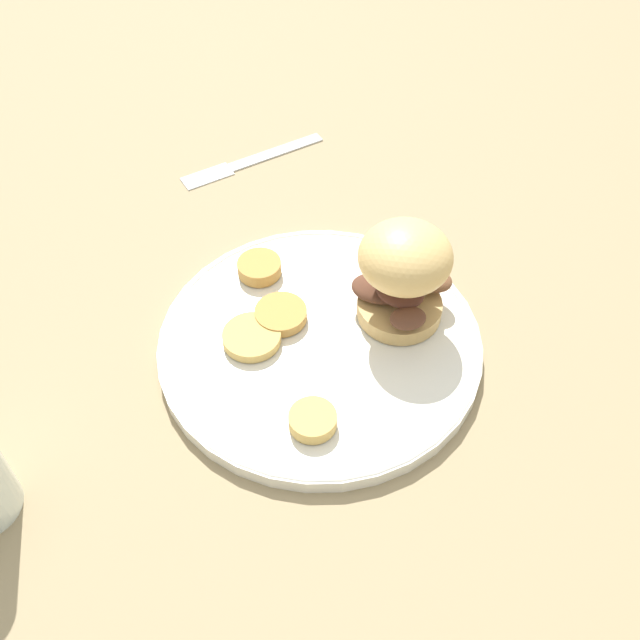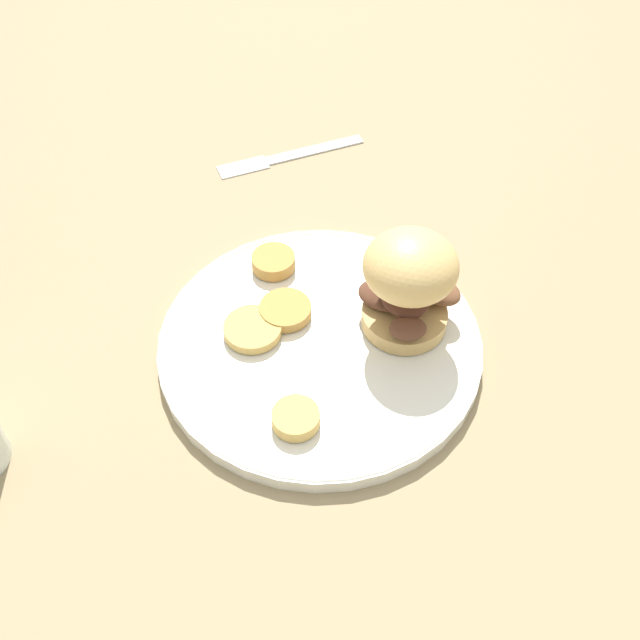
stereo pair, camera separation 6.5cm
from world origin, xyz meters
name	(u,v)px [view 1 (the left image)]	position (x,y,z in m)	size (l,w,h in m)	color
ground_plane	(320,349)	(0.00, 0.00, 0.00)	(4.00, 4.00, 0.00)	#937F5B
dinner_plate	(320,343)	(0.00, 0.00, 0.01)	(0.29, 0.29, 0.02)	white
sandwich	(403,272)	(-0.05, -0.06, 0.07)	(0.09, 0.09, 0.10)	tan
potato_round_0	(252,337)	(0.05, 0.03, 0.02)	(0.05, 0.05, 0.01)	tan
potato_round_1	(259,267)	(0.09, -0.05, 0.02)	(0.04, 0.04, 0.01)	#BC8942
potato_round_2	(281,314)	(0.04, -0.01, 0.02)	(0.05, 0.05, 0.01)	#BC8942
potato_round_3	(313,420)	(-0.04, 0.08, 0.02)	(0.04, 0.04, 0.01)	tan
fork	(251,160)	(0.20, -0.21, 0.00)	(0.11, 0.16, 0.00)	silver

